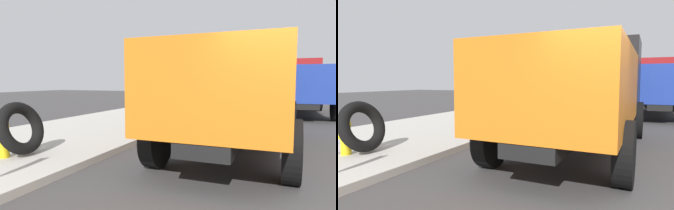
% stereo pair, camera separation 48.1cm
% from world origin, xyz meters
% --- Properties ---
extents(ground_plane, '(80.00, 80.00, 0.00)m').
position_xyz_m(ground_plane, '(0.00, 0.00, 0.00)').
color(ground_plane, '#423F3F').
extents(fire_hydrant, '(0.24, 0.54, 0.77)m').
position_xyz_m(fire_hydrant, '(-0.03, 5.69, 0.56)').
color(fire_hydrant, yellow).
rests_on(fire_hydrant, sidewalk_curb).
extents(loose_tire, '(1.17, 0.64, 1.17)m').
position_xyz_m(loose_tire, '(0.24, 5.51, 0.73)').
color(loose_tire, black).
rests_on(loose_tire, sidewalk_curb).
extents(dump_truck_orange, '(7.05, 2.91, 3.00)m').
position_xyz_m(dump_truck_orange, '(3.46, 1.41, 1.61)').
color(dump_truck_orange, orange).
rests_on(dump_truck_orange, ground).
extents(dump_truck_blue, '(7.10, 3.04, 3.00)m').
position_xyz_m(dump_truck_blue, '(12.35, -0.43, 1.61)').
color(dump_truck_blue, '#1E3899').
rests_on(dump_truck_blue, ground).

